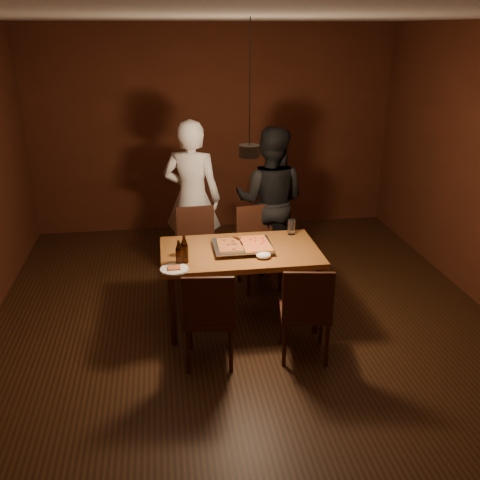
{
  "coord_description": "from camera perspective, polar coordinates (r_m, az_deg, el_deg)",
  "views": [
    {
      "loc": [
        -0.74,
        -4.4,
        2.71
      ],
      "look_at": [
        -0.04,
        0.24,
        0.85
      ],
      "focal_mm": 40.0,
      "sensor_mm": 36.0,
      "label": 1
    }
  ],
  "objects": [
    {
      "name": "water_glass_left",
      "position": [
        4.96,
        -6.13,
        -1.05
      ],
      "size": [
        0.08,
        0.08,
        0.12
      ],
      "primitive_type": "cylinder",
      "color": "silver",
      "rests_on": "dining_table"
    },
    {
      "name": "napkin",
      "position": [
        4.89,
        2.53,
        -1.67
      ],
      "size": [
        0.14,
        0.11,
        0.06
      ],
      "primitive_type": "ellipsoid",
      "color": "white",
      "rests_on": "dining_table"
    },
    {
      "name": "plate_slice",
      "position": [
        4.7,
        -7.03,
        -3.11
      ],
      "size": [
        0.25,
        0.25,
        0.03
      ],
      "color": "white",
      "rests_on": "dining_table"
    },
    {
      "name": "pizza_tray",
      "position": [
        5.08,
        0.29,
        -0.77
      ],
      "size": [
        0.59,
        0.5,
        0.05
      ],
      "primitive_type": "cube",
      "rotation": [
        0.0,
        0.0,
        -0.1
      ],
      "color": "silver",
      "rests_on": "dining_table"
    },
    {
      "name": "chair_near_left",
      "position": [
        4.47,
        -3.34,
        -7.55
      ],
      "size": [
        0.46,
        0.46,
        0.49
      ],
      "rotation": [
        0.0,
        0.0,
        -0.11
      ],
      "color": "#38190F",
      "rests_on": "floor"
    },
    {
      "name": "pizza_meat",
      "position": [
        5.06,
        -1.11,
        -0.48
      ],
      "size": [
        0.23,
        0.36,
        0.02
      ],
      "primitive_type": "cube",
      "rotation": [
        0.0,
        0.0,
        -0.02
      ],
      "color": "maroon",
      "rests_on": "pizza_tray"
    },
    {
      "name": "chair_far_left",
      "position": [
        5.91,
        -4.61,
        -0.04
      ],
      "size": [
        0.44,
        0.44,
        0.49
      ],
      "rotation": [
        0.0,
        0.0,
        3.2
      ],
      "color": "#38190F",
      "rests_on": "floor"
    },
    {
      "name": "pendant_lamp",
      "position": [
        4.56,
        1.02,
        9.61
      ],
      "size": [
        0.18,
        0.18,
        1.1
      ],
      "color": "black",
      "rests_on": "ceiling"
    },
    {
      "name": "diner_white",
      "position": [
        6.16,
        -5.11,
        4.44
      ],
      "size": [
        0.76,
        0.61,
        1.8
      ],
      "primitive_type": "imported",
      "rotation": [
        0.0,
        0.0,
        2.84
      ],
      "color": "silver",
      "rests_on": "floor"
    },
    {
      "name": "chair_far_right",
      "position": [
        5.93,
        1.85,
        0.1
      ],
      "size": [
        0.48,
        0.48,
        0.49
      ],
      "rotation": [
        0.0,
        0.0,
        3.29
      ],
      "color": "#38190F",
      "rests_on": "floor"
    },
    {
      "name": "chair_near_right",
      "position": [
        4.57,
        7.06,
        -6.95
      ],
      "size": [
        0.48,
        0.48,
        0.49
      ],
      "rotation": [
        0.0,
        0.0,
        -0.16
      ],
      "color": "#38190F",
      "rests_on": "floor"
    },
    {
      "name": "diner_dark",
      "position": [
        6.18,
        3.24,
        4.15
      ],
      "size": [
        1.02,
        0.92,
        1.72
      ],
      "primitive_type": "imported",
      "rotation": [
        0.0,
        0.0,
        2.75
      ],
      "color": "black",
      "rests_on": "floor"
    },
    {
      "name": "room_shell",
      "position": [
        4.65,
        0.99,
        5.26
      ],
      "size": [
        6.0,
        6.0,
        6.0
      ],
      "color": "#361E0E",
      "rests_on": "ground"
    },
    {
      "name": "water_glass_right",
      "position": [
        5.47,
        5.51,
        1.39
      ],
      "size": [
        0.08,
        0.08,
        0.16
      ],
      "primitive_type": "cylinder",
      "color": "silver",
      "rests_on": "dining_table"
    },
    {
      "name": "dining_table",
      "position": [
        5.12,
        -0.0,
        -1.81
      ],
      "size": [
        1.5,
        0.9,
        0.75
      ],
      "color": "brown",
      "rests_on": "floor"
    },
    {
      "name": "beer_bottle_a",
      "position": [
        4.75,
        -6.53,
        -1.37
      ],
      "size": [
        0.06,
        0.06,
        0.23
      ],
      "color": "black",
      "rests_on": "dining_table"
    },
    {
      "name": "spatula",
      "position": [
        5.08,
        0.38,
        -0.3
      ],
      "size": [
        0.18,
        0.26,
        0.04
      ],
      "primitive_type": null,
      "rotation": [
        0.0,
        0.0,
        0.44
      ],
      "color": "silver",
      "rests_on": "pizza_tray"
    },
    {
      "name": "beer_bottle_b",
      "position": [
        4.79,
        -5.95,
        -1.0
      ],
      "size": [
        0.07,
        0.07,
        0.25
      ],
      "color": "black",
      "rests_on": "dining_table"
    },
    {
      "name": "pizza_cheese",
      "position": [
        5.08,
        1.67,
        -0.39
      ],
      "size": [
        0.28,
        0.43,
        0.02
      ],
      "primitive_type": "cube",
      "rotation": [
        0.0,
        0.0,
        0.04
      ],
      "color": "gold",
      "rests_on": "pizza_tray"
    }
  ]
}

